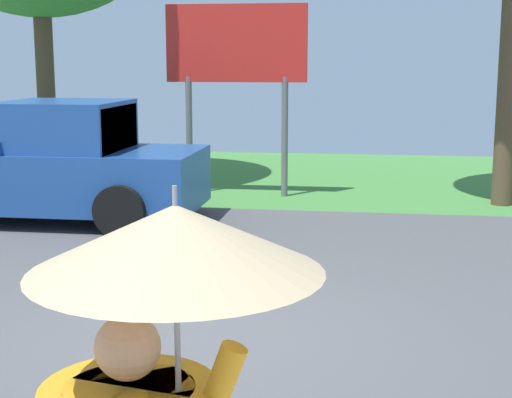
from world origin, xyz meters
name	(u,v)px	position (x,y,z in m)	size (l,w,h in m)	color
ground_plane	(249,258)	(0.00, 2.95, -0.05)	(40.00, 22.00, 0.20)	#4C4C4F
pickup_truck	(38,165)	(-3.65, 4.68, 0.87)	(5.20, 2.28, 1.88)	#1E478C
roadside_billboard	(236,57)	(-0.93, 7.35, 2.55)	(2.60, 0.12, 3.50)	slate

